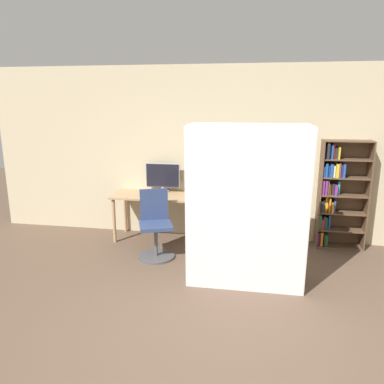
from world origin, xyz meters
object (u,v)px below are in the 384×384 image
Objects in this scene: monitor at (163,177)px; bookshelf at (337,193)px; mattress_near at (247,211)px; mattress_far at (248,203)px; office_chair at (155,230)px.

monitor is 2.67m from bookshelf.
bookshelf reaches higher than monitor.
mattress_near is at bearing -48.81° from monitor.
bookshelf is (2.67, -0.00, -0.16)m from monitor.
monitor is 1.86m from mattress_far.
mattress_far is (0.00, 0.34, -0.00)m from mattress_near.
mattress_near reaches higher than monitor.
mattress_near reaches higher than bookshelf.
mattress_near is at bearing -90.00° from mattress_far.
office_chair is 0.50× the size of mattress_near.
mattress_far reaches higher than bookshelf.
office_chair is at bearing 163.22° from mattress_far.
monitor is 0.58× the size of office_chair.
monitor is 0.29× the size of mattress_near.
office_chair is at bearing 150.48° from mattress_near.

